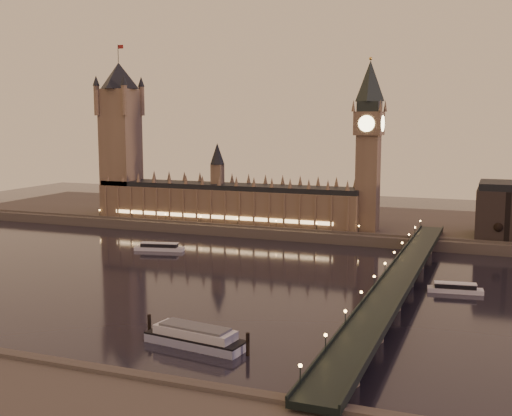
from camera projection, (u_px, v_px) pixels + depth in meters
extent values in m
plane|color=black|center=(200.00, 277.00, 300.67)|extent=(700.00, 700.00, 0.00)
cube|color=#423D35|center=(345.00, 222.00, 442.02)|extent=(560.00, 130.00, 6.00)
cube|color=brown|center=(226.00, 205.00, 424.38)|extent=(180.00, 26.00, 22.00)
cube|color=black|center=(226.00, 186.00, 422.63)|extent=(180.00, 22.00, 3.20)
cube|color=#FFCC7F|center=(218.00, 217.00, 412.73)|extent=(153.00, 0.25, 2.20)
cube|color=brown|center=(121.00, 153.00, 448.33)|extent=(22.00, 22.00, 88.00)
cone|color=black|center=(119.00, 76.00, 440.99)|extent=(31.68, 31.68, 18.00)
cylinder|color=black|center=(118.00, 54.00, 438.91)|extent=(0.44, 0.44, 12.00)
cube|color=maroon|center=(121.00, 47.00, 437.50)|extent=(4.00, 0.15, 2.50)
cube|color=brown|center=(368.00, 183.00, 388.37)|extent=(13.00, 13.00, 58.00)
cube|color=brown|center=(369.00, 123.00, 383.39)|extent=(16.00, 16.00, 14.00)
cylinder|color=#FFEAA5|center=(366.00, 124.00, 375.83)|extent=(9.60, 0.35, 9.60)
cylinder|color=#FFEAA5|center=(356.00, 123.00, 386.31)|extent=(0.35, 9.60, 9.60)
cube|color=black|center=(370.00, 107.00, 382.01)|extent=(13.00, 13.00, 6.00)
cone|color=black|center=(370.00, 81.00, 379.93)|extent=(17.68, 17.68, 24.00)
sphere|color=gold|center=(371.00, 59.00, 378.13)|extent=(2.00, 2.00, 2.00)
cube|color=black|center=(399.00, 278.00, 266.76)|extent=(13.00, 260.00, 2.00)
cube|color=black|center=(384.00, 273.00, 268.80)|extent=(0.60, 260.00, 1.00)
cube|color=black|center=(415.00, 276.00, 264.31)|extent=(0.60, 260.00, 1.00)
cylinder|color=black|center=(497.00, 235.00, 354.03)|extent=(0.70, 0.70, 8.71)
sphere|color=black|center=(497.00, 226.00, 353.40)|extent=(5.81, 5.81, 5.81)
cube|color=silver|center=(159.00, 249.00, 361.73)|extent=(28.66, 12.03, 2.05)
cube|color=black|center=(159.00, 245.00, 361.44)|extent=(21.32, 9.38, 2.05)
cube|color=silver|center=(159.00, 243.00, 361.28)|extent=(21.92, 9.74, 0.37)
cube|color=silver|center=(455.00, 290.00, 274.45)|extent=(23.57, 8.75, 1.95)
cube|color=black|center=(455.00, 286.00, 274.18)|extent=(17.50, 6.93, 1.95)
cube|color=silver|center=(455.00, 283.00, 274.02)|extent=(17.99, 7.22, 0.35)
cube|color=#98A1C1|center=(195.00, 342.00, 209.79)|extent=(35.60, 14.45, 2.81)
cube|color=black|center=(195.00, 337.00, 209.56)|extent=(35.60, 14.45, 0.54)
cube|color=silver|center=(195.00, 332.00, 209.33)|extent=(29.03, 12.48, 2.81)
cube|color=#595B5E|center=(195.00, 327.00, 209.08)|extent=(24.60, 10.80, 0.76)
cylinder|color=black|center=(149.00, 325.00, 219.77)|extent=(1.19, 1.19, 7.35)
cylinder|color=black|center=(248.00, 344.00, 201.03)|extent=(1.19, 1.19, 7.35)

